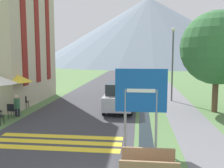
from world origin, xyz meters
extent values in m
plane|color=#517542|center=(0.00, 20.00, 0.00)|extent=(160.00, 160.00, 0.00)
cube|color=#38383D|center=(-2.50, 30.00, 0.00)|extent=(6.40, 60.00, 0.01)
cube|color=slate|center=(3.60, 30.00, 0.00)|extent=(2.20, 60.00, 0.01)
cube|color=black|center=(1.20, 30.00, 0.00)|extent=(0.60, 60.00, 0.00)
cube|color=yellow|center=(-2.50, 3.23, 0.01)|extent=(5.44, 0.44, 0.01)
cube|color=yellow|center=(-2.50, 3.93, 0.01)|extent=(5.44, 0.44, 0.01)
cube|color=yellow|center=(-2.50, 4.63, 0.01)|extent=(5.44, 0.44, 0.01)
cone|color=slate|center=(3.85, 87.46, 11.88)|extent=(80.17, 80.17, 23.77)
cube|color=#BCAD93|center=(-9.40, 12.00, 6.25)|extent=(5.62, 7.67, 12.49)
cube|color=maroon|center=(-6.56, 9.89, 6.25)|extent=(0.06, 0.70, 9.37)
cube|color=maroon|center=(-6.56, 12.00, 6.25)|extent=(0.06, 0.70, 9.37)
cube|color=maroon|center=(-6.56, 14.11, 6.25)|extent=(0.06, 0.70, 9.37)
cylinder|color=gray|center=(0.36, 3.70, 1.15)|extent=(0.10, 0.10, 2.31)
cylinder|color=gray|center=(1.55, 3.70, 1.15)|extent=(0.10, 0.10, 2.31)
cube|color=#1451AD|center=(0.96, 3.68, 2.26)|extent=(1.96, 0.05, 1.65)
cube|color=white|center=(0.96, 3.65, 2.26)|extent=(1.08, 0.02, 0.14)
cube|color=#846647|center=(1.20, 2.02, 0.43)|extent=(1.70, 0.08, 0.45)
cube|color=#B2B2B7|center=(-0.40, 10.03, 0.72)|extent=(1.70, 4.10, 0.84)
cube|color=#23282D|center=(-0.40, 9.82, 1.48)|extent=(1.45, 2.26, 0.68)
cylinder|color=black|center=(-1.21, 11.30, 0.30)|extent=(0.18, 0.60, 0.60)
cylinder|color=black|center=(0.41, 11.30, 0.30)|extent=(0.18, 0.60, 0.60)
cylinder|color=black|center=(-1.21, 8.76, 0.30)|extent=(0.18, 0.60, 0.60)
cylinder|color=black|center=(0.41, 8.76, 0.30)|extent=(0.18, 0.60, 0.60)
cube|color=#28663D|center=(-0.51, 19.40, 0.72)|extent=(1.87, 4.00, 0.84)
cube|color=#23282D|center=(-0.51, 19.20, 1.48)|extent=(1.59, 2.20, 0.68)
cylinder|color=black|center=(-1.40, 20.64, 0.30)|extent=(0.18, 0.60, 0.60)
cylinder|color=black|center=(0.39, 20.64, 0.30)|extent=(0.18, 0.60, 0.60)
cylinder|color=black|center=(-1.40, 18.16, 0.30)|extent=(0.18, 0.60, 0.60)
cylinder|color=black|center=(0.39, 18.16, 0.30)|extent=(0.18, 0.60, 0.60)
cube|color=black|center=(-6.71, 9.94, 0.45)|extent=(0.40, 0.40, 0.04)
cube|color=black|center=(-6.71, 9.76, 0.65)|extent=(0.40, 0.04, 0.40)
cylinder|color=black|center=(-6.88, 10.11, 0.23)|extent=(0.03, 0.03, 0.45)
cylinder|color=black|center=(-6.54, 10.11, 0.23)|extent=(0.03, 0.03, 0.45)
cylinder|color=black|center=(-6.88, 9.77, 0.23)|extent=(0.03, 0.03, 0.45)
cylinder|color=black|center=(-6.54, 9.77, 0.23)|extent=(0.03, 0.03, 0.45)
cube|color=black|center=(-6.71, 8.47, 0.45)|extent=(0.40, 0.40, 0.04)
cube|color=black|center=(-6.71, 8.29, 0.65)|extent=(0.40, 0.04, 0.40)
cylinder|color=black|center=(-6.88, 8.64, 0.23)|extent=(0.03, 0.03, 0.45)
cylinder|color=black|center=(-6.54, 8.64, 0.23)|extent=(0.03, 0.03, 0.45)
cylinder|color=black|center=(-6.88, 8.30, 0.23)|extent=(0.03, 0.03, 0.45)
cylinder|color=black|center=(-6.54, 8.30, 0.23)|extent=(0.03, 0.03, 0.45)
cylinder|color=black|center=(-6.08, 6.20, 0.23)|extent=(0.03, 0.03, 0.45)
cylinder|color=black|center=(-6.08, 5.86, 0.23)|extent=(0.03, 0.03, 0.45)
cylinder|color=black|center=(-6.79, 7.22, 0.23)|extent=(0.03, 0.03, 0.45)
cube|color=black|center=(-6.27, 7.43, 0.45)|extent=(0.40, 0.40, 0.04)
cube|color=black|center=(-6.27, 7.25, 0.65)|extent=(0.40, 0.04, 0.40)
cylinder|color=black|center=(-6.44, 7.60, 0.23)|extent=(0.03, 0.03, 0.45)
cylinder|color=black|center=(-6.10, 7.60, 0.23)|extent=(0.03, 0.03, 0.45)
cylinder|color=black|center=(-6.44, 7.26, 0.23)|extent=(0.03, 0.03, 0.45)
cylinder|color=black|center=(-6.10, 7.26, 0.23)|extent=(0.03, 0.03, 0.45)
cylinder|color=#B7B2A8|center=(-6.71, 8.87, 1.13)|extent=(0.06, 0.06, 2.26)
cone|color=yellow|center=(-6.71, 8.87, 2.16)|extent=(1.97, 1.97, 0.49)
cylinder|color=#282833|center=(-6.27, 7.84, 0.23)|extent=(0.14, 0.14, 0.46)
cylinder|color=#282833|center=(-6.09, 7.84, 0.23)|extent=(0.14, 0.14, 0.46)
cylinder|color=#386B47|center=(-6.18, 7.84, 0.76)|extent=(0.32, 0.32, 0.60)
sphere|color=beige|center=(-6.18, 7.84, 1.16)|extent=(0.22, 0.22, 0.22)
cylinder|color=#282833|center=(-6.88, 9.29, 0.23)|extent=(0.14, 0.14, 0.46)
cylinder|color=#282833|center=(-6.70, 9.29, 0.23)|extent=(0.14, 0.14, 0.46)
cylinder|color=gray|center=(-6.79, 9.29, 0.76)|extent=(0.32, 0.32, 0.61)
sphere|color=tan|center=(-6.79, 9.29, 1.17)|extent=(0.22, 0.22, 0.22)
cylinder|color=#515156|center=(3.38, 13.78, 2.66)|extent=(0.12, 0.12, 5.33)
sphere|color=silver|center=(3.38, 13.78, 5.45)|extent=(0.28, 0.28, 0.28)
cylinder|color=brown|center=(5.61, 10.32, 1.04)|extent=(0.36, 0.36, 2.08)
sphere|color=#336B38|center=(5.61, 10.32, 4.00)|extent=(4.52, 4.52, 4.52)
camera|label=1|loc=(0.90, -5.71, 3.64)|focal=40.00mm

